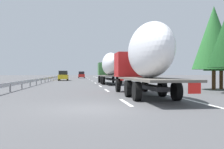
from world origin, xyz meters
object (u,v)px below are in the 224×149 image
Objects in this scene: car_silver_hatch at (81,74)px; road_sign at (116,70)px; car_red_compact at (81,75)px; truck_lead at (110,66)px; car_yellow_coupe at (63,76)px; truck_trailing at (145,57)px.

road_sign is (-44.52, -6.84, 1.20)m from car_silver_hatch.
car_red_compact is 26.72m from road_sign.
road_sign is (14.61, -3.10, -0.24)m from truck_lead.
car_silver_hatch is at bearing 0.44° from car_red_compact.
truck_lead is at bearing -174.91° from car_red_compact.
car_silver_hatch is 43.25m from car_yellow_coupe.
truck_trailing is (-19.22, -0.00, 0.10)m from truck_lead.
truck_lead is 2.75× the size of car_red_compact.
car_silver_hatch is 1.34× the size of road_sign.
truck_trailing reaches higher than truck_lead.
car_yellow_coupe is (-43.10, 3.60, -0.01)m from car_silver_hatch.
road_sign is at bearing -97.74° from car_yellow_coupe.
truck_lead is 59.27m from car_silver_hatch.
truck_lead is 2.71× the size of car_yellow_coupe.
truck_lead is 17.69m from car_yellow_coupe.
car_red_compact is 24.70m from car_yellow_coupe.
car_silver_hatch reaches higher than car_yellow_coupe.
road_sign is at bearing -11.98° from truck_lead.
car_red_compact is at bearing -179.56° from car_silver_hatch.
truck_trailing is 59.80m from car_red_compact.
car_red_compact is at bearing 14.54° from road_sign.
car_red_compact is 0.98× the size of car_yellow_coupe.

